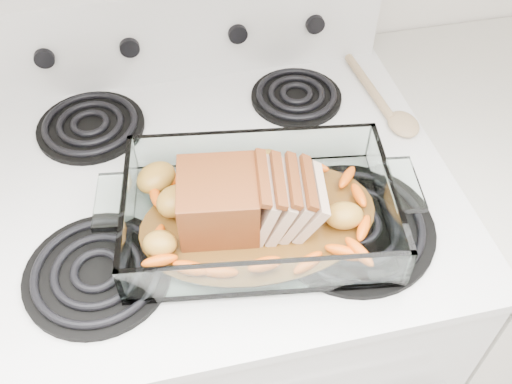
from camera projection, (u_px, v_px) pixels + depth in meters
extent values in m
cube|color=white|center=(223.00, 318.00, 1.30)|extent=(0.76, 0.65, 0.92)
cube|color=white|center=(212.00, 179.00, 0.95)|extent=(0.78, 0.67, 0.02)
cube|color=white|center=(182.00, 30.00, 1.07)|extent=(0.76, 0.06, 0.18)
cylinder|color=black|center=(98.00, 274.00, 0.81)|extent=(0.21, 0.21, 0.01)
cylinder|color=black|center=(352.00, 227.00, 0.86)|extent=(0.25, 0.25, 0.01)
cylinder|color=black|center=(91.00, 127.00, 1.02)|extent=(0.19, 0.19, 0.01)
cylinder|color=black|center=(296.00, 97.00, 1.07)|extent=(0.17, 0.17, 0.01)
cylinder|color=black|center=(44.00, 57.00, 1.01)|extent=(0.04, 0.02, 0.04)
cylinder|color=black|center=(129.00, 46.00, 1.03)|extent=(0.04, 0.02, 0.04)
cylinder|color=black|center=(237.00, 33.00, 1.06)|extent=(0.04, 0.02, 0.04)
cylinder|color=black|center=(314.00, 23.00, 1.08)|extent=(0.04, 0.02, 0.04)
cube|color=white|center=(489.00, 267.00, 1.40)|extent=(0.55, 0.65, 0.90)
cube|color=silver|center=(259.00, 221.00, 0.86)|extent=(0.39, 0.26, 0.01)
cube|color=silver|center=(280.00, 275.00, 0.75)|extent=(0.39, 0.01, 0.07)
cube|color=silver|center=(242.00, 147.00, 0.91)|extent=(0.39, 0.01, 0.07)
cube|color=silver|center=(127.00, 228.00, 0.81)|extent=(0.01, 0.26, 0.07)
cube|color=silver|center=(382.00, 184.00, 0.86)|extent=(0.01, 0.26, 0.07)
cylinder|color=#583612|center=(259.00, 218.00, 0.86)|extent=(0.23, 0.23, 0.00)
cube|color=brown|center=(219.00, 206.00, 0.82)|extent=(0.11, 0.11, 0.09)
cube|color=#D1AE95|center=(263.00, 200.00, 0.83)|extent=(0.04, 0.11, 0.09)
cube|color=#D1AE95|center=(277.00, 198.00, 0.83)|extent=(0.04, 0.11, 0.08)
cube|color=#D1AE95|center=(291.00, 197.00, 0.84)|extent=(0.05, 0.10, 0.08)
cube|color=#D1AE95|center=(305.00, 195.00, 0.84)|extent=(0.05, 0.10, 0.07)
ellipsoid|color=#F7560D|center=(179.00, 270.00, 0.79)|extent=(0.05, 0.02, 0.02)
ellipsoid|color=#F7560D|center=(338.00, 240.00, 0.82)|extent=(0.05, 0.02, 0.02)
ellipsoid|color=#F7560D|center=(343.00, 192.00, 0.88)|extent=(0.05, 0.02, 0.02)
ellipsoid|color=#F7560D|center=(163.00, 213.00, 0.86)|extent=(0.05, 0.02, 0.02)
ellipsoid|color=#BA8028|center=(160.00, 192.00, 0.87)|extent=(0.06, 0.05, 0.04)
ellipsoid|color=#BA8028|center=(259.00, 171.00, 0.90)|extent=(0.06, 0.05, 0.04)
ellipsoid|color=#BA8028|center=(334.00, 207.00, 0.85)|extent=(0.06, 0.05, 0.04)
cylinder|color=tan|center=(369.00, 86.00, 1.08)|extent=(0.03, 0.20, 0.02)
ellipsoid|color=tan|center=(403.00, 124.00, 1.01)|extent=(0.05, 0.07, 0.02)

